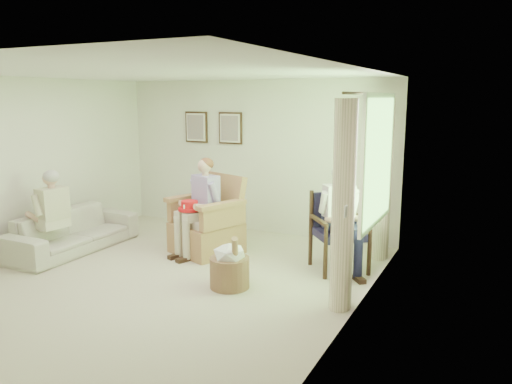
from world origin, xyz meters
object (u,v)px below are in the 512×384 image
Objects in this scene: wicker_armchair at (208,228)px; person_dark at (338,212)px; person_sofa at (49,210)px; hatbox at (230,266)px; person_wicker at (202,199)px; sofa at (73,231)px; red_hat at (189,206)px; wood_armchair at (342,228)px.

person_dark reaches higher than wicker_armchair.
hatbox is (2.89, 0.15, -0.44)m from person_sofa.
person_wicker reaches higher than person_dark.
sofa is 1.64× the size of person_sofa.
person_sofa is at bearing -177.05° from hatbox.
wicker_armchair reaches higher than hatbox.
wicker_armchair is 3.57× the size of red_hat.
sofa is 6.37× the size of red_hat.
wood_armchair reaches higher than sofa.
person_wicker reaches higher than wood_armchair.
person_sofa reaches higher than hatbox.
person_dark is 4.28× the size of red_hat.
person_dark is (0.00, -0.17, 0.26)m from wood_armchair.
sofa is 2.89× the size of hatbox.
person_wicker reaches higher than person_sofa.
person_wicker is (-0.00, -0.15, 0.47)m from wicker_armchair.
red_hat is at bearing -84.62° from wicker_armchair.
person_sofa is at bearing -152.70° from red_hat.
wicker_armchair is 0.83× the size of person_dark.
wood_armchair is 4.16m from person_sofa.
sofa is at bearing -135.22° from wicker_armchair.
red_hat is at bearing -95.82° from person_wicker.
person_sofa is (-1.88, -1.26, 0.35)m from wicker_armchair.
red_hat is 0.45× the size of hatbox.
red_hat is at bearing 149.90° from person_dark.
person_sofa is (-3.90, -1.28, -0.11)m from person_dark.
red_hat reaches higher than sofa.
wicker_armchair is 0.92× the size of person_sofa.
wicker_armchair is 0.52m from red_hat.
person_dark is at bearing 25.31° from person_wicker.
hatbox is at bearing -167.56° from wood_armchair.
person_dark is 4.11m from person_sofa.
wicker_armchair is 2.07m from sofa.
sofa is 1.47× the size of person_wicker.
wood_armchair is at bearing 25.79° from wicker_armchair.
sofa is 4.03m from person_dark.
wood_armchair reaches higher than red_hat.
person_sofa is 2.92m from hatbox.
person_sofa reaches higher than wood_armchair.
person_dark reaches higher than red_hat.
person_sofa is at bearing 160.76° from wood_armchair.
person_sofa is 3.88× the size of red_hat.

